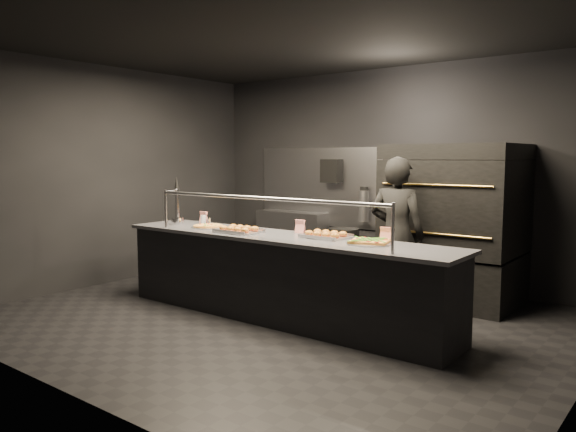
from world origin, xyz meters
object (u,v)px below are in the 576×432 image
at_px(slider_tray_a, 239,230).
at_px(square_pizza, 370,242).
at_px(service_counter, 280,277).
at_px(prep_shelf, 292,240).
at_px(pizza_oven, 454,223).
at_px(fire_extinguisher, 364,205).
at_px(worker, 397,235).
at_px(round_pizza, 208,226).
at_px(slider_tray_b, 326,235).
at_px(beer_tap, 177,211).
at_px(trash_bin, 344,254).
at_px(towel_dispenser, 332,171).

relative_size(slider_tray_a, square_pizza, 1.15).
bearing_deg(service_counter, prep_shelf, 124.59).
height_order(pizza_oven, slider_tray_a, pizza_oven).
height_order(service_counter, square_pizza, service_counter).
distance_m(fire_extinguisher, worker, 1.84).
bearing_deg(round_pizza, service_counter, 0.20).
relative_size(pizza_oven, slider_tray_b, 3.74).
bearing_deg(round_pizza, fire_extinguisher, 72.90).
bearing_deg(round_pizza, slider_tray_b, 5.55).
bearing_deg(beer_tap, prep_shelf, 90.00).
bearing_deg(prep_shelf, round_pizza, -77.61).
height_order(service_counter, round_pizza, service_counter).
height_order(prep_shelf, trash_bin, prep_shelf).
bearing_deg(beer_tap, trash_bin, 62.66).
relative_size(pizza_oven, slider_tray_a, 3.61).
relative_size(towel_dispenser, fire_extinguisher, 0.69).
bearing_deg(prep_shelf, fire_extinguisher, 3.66).
relative_size(service_counter, trash_bin, 5.53).
distance_m(slider_tray_a, slider_tray_b, 1.03).
bearing_deg(trash_bin, square_pizza, -52.35).
bearing_deg(prep_shelf, beer_tap, -90.00).
height_order(fire_extinguisher, square_pizza, fire_extinguisher).
relative_size(towel_dispenser, slider_tray_a, 0.66).
relative_size(service_counter, towel_dispenser, 11.71).
bearing_deg(service_counter, slider_tray_a, -168.98).
relative_size(pizza_oven, trash_bin, 2.58).
relative_size(beer_tap, slider_tray_a, 1.15).
xyz_separation_m(slider_tray_b, worker, (0.37, 0.88, -0.07)).
height_order(prep_shelf, round_pizza, round_pizza).
bearing_deg(beer_tap, pizza_oven, 34.69).
distance_m(beer_tap, worker, 2.70).
relative_size(beer_tap, round_pizza, 1.50).
bearing_deg(round_pizza, square_pizza, 2.19).
xyz_separation_m(towel_dispenser, square_pizza, (1.96, -2.31, -0.61)).
relative_size(slider_tray_a, trash_bin, 0.71).
bearing_deg(worker, fire_extinguisher, -53.36).
bearing_deg(service_counter, worker, 49.98).
relative_size(service_counter, square_pizza, 8.93).
relative_size(service_counter, round_pizza, 10.14).
xyz_separation_m(pizza_oven, square_pizza, (-0.14, -1.82, -0.03)).
distance_m(round_pizza, slider_tray_a, 0.59).
bearing_deg(pizza_oven, fire_extinguisher, 162.11).
bearing_deg(slider_tray_b, beer_tap, -174.86).
height_order(fire_extinguisher, worker, worker).
bearing_deg(square_pizza, prep_shelf, 139.86).
height_order(pizza_oven, square_pizza, pizza_oven).
bearing_deg(slider_tray_a, worker, 39.52).
bearing_deg(towel_dispenser, round_pizza, -94.53).
bearing_deg(slider_tray_a, round_pizza, 170.85).
relative_size(pizza_oven, fire_extinguisher, 3.78).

